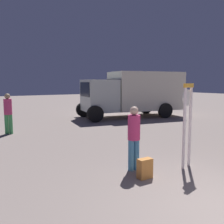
{
  "coord_description": "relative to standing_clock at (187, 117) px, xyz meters",
  "views": [
    {
      "loc": [
        -3.78,
        -2.06,
        2.14
      ],
      "look_at": [
        0.44,
        4.67,
        1.2
      ],
      "focal_mm": 40.17,
      "sensor_mm": 36.0,
      "label": 1
    }
  ],
  "objects": [
    {
      "name": "standing_clock",
      "position": [
        0.0,
        0.0,
        0.0
      ],
      "size": [
        0.4,
        0.18,
        2.12
      ],
      "color": "white",
      "rests_on": "ground_plane"
    },
    {
      "name": "person_distant",
      "position": [
        -3.06,
        6.76,
        -0.34
      ],
      "size": [
        0.32,
        0.32,
        1.69
      ],
      "color": "#419F55",
      "rests_on": "ground_plane"
    },
    {
      "name": "person_near_clock",
      "position": [
        -1.26,
        0.52,
        -0.41
      ],
      "size": [
        0.3,
        0.3,
        1.57
      ],
      "color": "teal",
      "rests_on": "ground_plane"
    },
    {
      "name": "backpack",
      "position": [
        -1.37,
        -0.03,
        -1.07
      ],
      "size": [
        0.33,
        0.22,
        0.45
      ],
      "color": "#D18138",
      "rests_on": "ground_plane"
    },
    {
      "name": "box_truck_near",
      "position": [
        4.62,
        8.2,
        0.24
      ],
      "size": [
        6.71,
        3.5,
        2.78
      ],
      "color": "beige",
      "rests_on": "ground_plane"
    }
  ]
}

